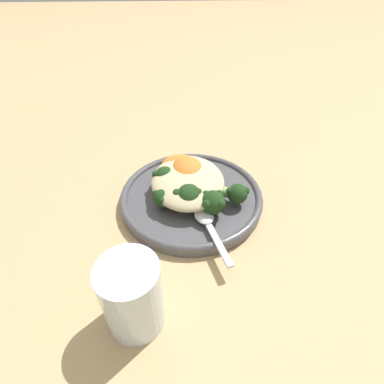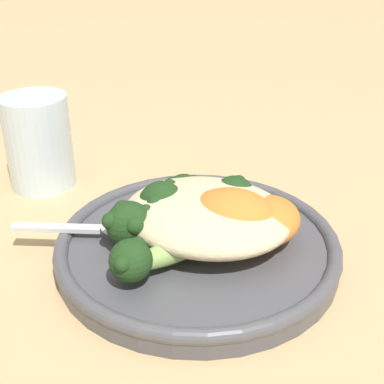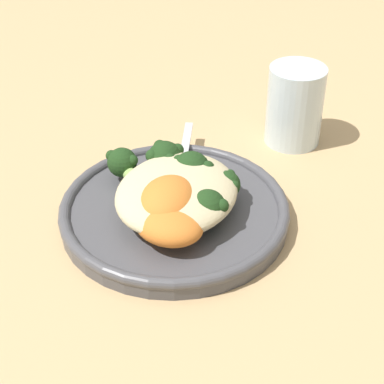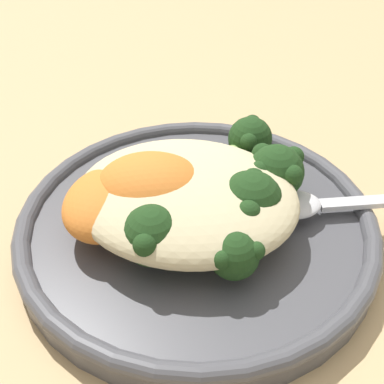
% 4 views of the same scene
% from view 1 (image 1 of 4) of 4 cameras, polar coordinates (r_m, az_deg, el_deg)
% --- Properties ---
extents(ground_plane, '(4.00, 4.00, 0.00)m').
position_cam_1_polar(ground_plane, '(0.51, -0.78, -1.09)').
color(ground_plane, tan).
extents(plate, '(0.23, 0.23, 0.02)m').
position_cam_1_polar(plate, '(0.49, -0.12, -0.93)').
color(plate, '#4C4C51').
rests_on(plate, ground_plane).
extents(quinoa_mound, '(0.14, 0.12, 0.04)m').
position_cam_1_polar(quinoa_mound, '(0.48, -0.59, 2.03)').
color(quinoa_mound, beige).
rests_on(quinoa_mound, plate).
extents(broccoli_stalk_0, '(0.04, 0.08, 0.04)m').
position_cam_1_polar(broccoli_stalk_0, '(0.49, -4.40, 2.68)').
color(broccoli_stalk_0, '#8EB25B').
rests_on(broccoli_stalk_0, plate).
extents(broccoli_stalk_1, '(0.05, 0.08, 0.03)m').
position_cam_1_polar(broccoli_stalk_1, '(0.48, -2.92, 1.68)').
color(broccoli_stalk_1, '#8EB25B').
rests_on(broccoli_stalk_1, plate).
extents(broccoli_stalk_2, '(0.08, 0.09, 0.03)m').
position_cam_1_polar(broccoli_stalk_2, '(0.47, -3.75, -0.26)').
color(broccoli_stalk_2, '#8EB25B').
rests_on(broccoli_stalk_2, plate).
extents(broccoli_stalk_3, '(0.09, 0.05, 0.04)m').
position_cam_1_polar(broccoli_stalk_3, '(0.45, -0.67, -0.51)').
color(broccoli_stalk_3, '#8EB25B').
rests_on(broccoli_stalk_3, plate).
extents(broccoli_stalk_4, '(0.08, 0.04, 0.03)m').
position_cam_1_polar(broccoli_stalk_4, '(0.46, 1.08, -0.46)').
color(broccoli_stalk_4, '#8EB25B').
rests_on(broccoli_stalk_4, plate).
extents(broccoli_stalk_5, '(0.10, 0.05, 0.04)m').
position_cam_1_polar(broccoli_stalk_5, '(0.45, 3.49, -1.42)').
color(broccoli_stalk_5, '#8EB25B').
rests_on(broccoli_stalk_5, plate).
extents(broccoli_stalk_6, '(0.07, 0.10, 0.03)m').
position_cam_1_polar(broccoli_stalk_6, '(0.47, 6.26, 0.33)').
color(broccoli_stalk_6, '#8EB25B').
rests_on(broccoli_stalk_6, plate).
extents(sweet_potato_chunk_0, '(0.06, 0.05, 0.03)m').
position_cam_1_polar(sweet_potato_chunk_0, '(0.50, 0.16, 3.60)').
color(sweet_potato_chunk_0, orange).
rests_on(sweet_potato_chunk_0, plate).
extents(sweet_potato_chunk_1, '(0.06, 0.07, 0.03)m').
position_cam_1_polar(sweet_potato_chunk_1, '(0.52, -2.23, 5.00)').
color(sweet_potato_chunk_1, orange).
rests_on(sweet_potato_chunk_1, plate).
extents(sweet_potato_chunk_2, '(0.07, 0.06, 0.04)m').
position_cam_1_polar(sweet_potato_chunk_2, '(0.49, -1.34, 3.81)').
color(sweet_potato_chunk_2, orange).
rests_on(sweet_potato_chunk_2, plate).
extents(spoon, '(0.11, 0.05, 0.01)m').
position_cam_1_polar(spoon, '(0.43, 2.87, -5.58)').
color(spoon, silver).
rests_on(spoon, plate).
extents(water_glass, '(0.07, 0.07, 0.10)m').
position_cam_1_polar(water_glass, '(0.34, -11.30, -18.87)').
color(water_glass, silver).
rests_on(water_glass, ground_plane).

